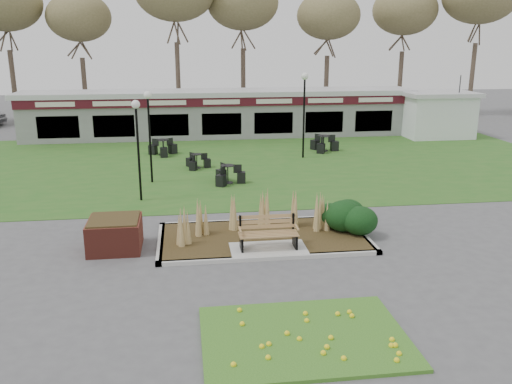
{
  "coord_description": "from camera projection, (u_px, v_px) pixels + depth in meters",
  "views": [
    {
      "loc": [
        -2.3,
        -14.27,
        5.92
      ],
      "look_at": [
        -0.11,
        2.0,
        1.3
      ],
      "focal_mm": 38.0,
      "sensor_mm": 36.0,
      "label": 1
    }
  ],
  "objects": [
    {
      "name": "park_bench",
      "position": [
        268.0,
        232.0,
        15.59
      ],
      "size": [
        1.7,
        0.66,
        0.93
      ],
      "color": "#A38949",
      "rests_on": "ground"
    },
    {
      "name": "bistro_set_b",
      "position": [
        163.0,
        150.0,
        28.78
      ],
      "size": [
        1.55,
        1.42,
        0.83
      ],
      "color": "black",
      "rests_on": "ground"
    },
    {
      "name": "patio_umbrella",
      "position": [
        457.0,
        110.0,
        33.37
      ],
      "size": [
        2.6,
        2.63,
        2.77
      ],
      "color": "black",
      "rests_on": "ground"
    },
    {
      "name": "lawn",
      "position": [
        232.0,
        163.0,
        26.96
      ],
      "size": [
        34.0,
        16.0,
        0.02
      ],
      "primitive_type": "cube",
      "color": "#29611E",
      "rests_on": "ground"
    },
    {
      "name": "flower_bed",
      "position": [
        304.0,
        336.0,
        11.11
      ],
      "size": [
        4.2,
        3.0,
        0.16
      ],
      "color": "#30651C",
      "rests_on": "ground"
    },
    {
      "name": "lamp_post_far_left",
      "position": [
        149.0,
        117.0,
        22.57
      ],
      "size": [
        0.32,
        0.32,
        3.9
      ],
      "color": "black",
      "rests_on": "ground"
    },
    {
      "name": "food_pavilion",
      "position": [
        220.0,
        113.0,
        34.16
      ],
      "size": [
        24.6,
        3.4,
        2.9
      ],
      "color": "gray",
      "rests_on": "ground"
    },
    {
      "name": "lamp_post_far_right",
      "position": [
        304.0,
        96.0,
        27.36
      ],
      "size": [
        0.36,
        0.36,
        4.36
      ],
      "color": "black",
      "rests_on": "ground"
    },
    {
      "name": "brick_planter",
      "position": [
        115.0,
        234.0,
        15.78
      ],
      "size": [
        1.5,
        1.5,
        0.95
      ],
      "color": "maroon",
      "rests_on": "ground"
    },
    {
      "name": "ground",
      "position": [
        269.0,
        254.0,
        15.51
      ],
      "size": [
        100.0,
        100.0,
        0.0
      ],
      "primitive_type": "plane",
      "color": "#515154",
      "rests_on": "ground"
    },
    {
      "name": "bistro_set_d",
      "position": [
        323.0,
        146.0,
        29.78
      ],
      "size": [
        1.45,
        1.63,
        0.86
      ],
      "color": "black",
      "rests_on": "ground"
    },
    {
      "name": "lamp_post_mid_right",
      "position": [
        137.0,
        128.0,
        19.96
      ],
      "size": [
        0.32,
        0.32,
        3.82
      ],
      "color": "black",
      "rests_on": "ground"
    },
    {
      "name": "bistro_set_c",
      "position": [
        228.0,
        177.0,
        23.11
      ],
      "size": [
        1.33,
        1.47,
        0.78
      ],
      "color": "black",
      "rests_on": "ground"
    },
    {
      "name": "tree_backdrop",
      "position": [
        211.0,
        6.0,
        39.97
      ],
      "size": [
        47.24,
        5.24,
        10.36
      ],
      "color": "#47382B",
      "rests_on": "ground"
    },
    {
      "name": "planting_bed",
      "position": [
        303.0,
        225.0,
        16.87
      ],
      "size": [
        6.75,
        3.4,
        1.27
      ],
      "color": "#2F2613",
      "rests_on": "ground"
    },
    {
      "name": "bistro_set_a",
      "position": [
        197.0,
        163.0,
        25.84
      ],
      "size": [
        1.19,
        1.27,
        0.68
      ],
      "color": "black",
      "rests_on": "ground"
    },
    {
      "name": "service_hut",
      "position": [
        436.0,
        114.0,
        34.03
      ],
      "size": [
        4.4,
        3.4,
        2.83
      ],
      "color": "white",
      "rests_on": "ground"
    }
  ]
}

